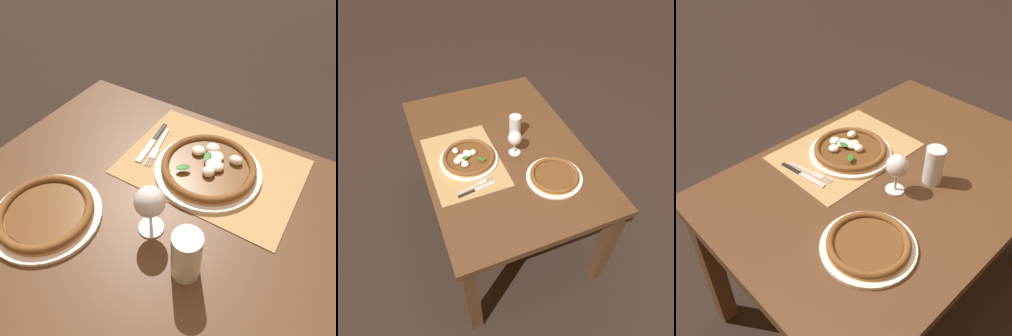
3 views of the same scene
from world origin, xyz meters
The scene contains 9 objects.
ground_plane centered at (0.00, 0.00, 0.00)m, with size 24.00×24.00×0.00m, color black.
dining_table centered at (0.00, 0.00, 0.64)m, with size 1.37×0.94×0.74m.
paper_placemat centered at (0.03, -0.23, 0.74)m, with size 0.55×0.40×0.00m, color #A88451.
pizza_near centered at (0.03, -0.21, 0.76)m, with size 0.34×0.34×0.05m.
pizza_far centered at (0.33, 0.18, 0.76)m, with size 0.31×0.31×0.04m.
wine_glass centered at (0.06, 0.06, 0.85)m, with size 0.08×0.08×0.16m.
pint_glass centered at (-0.08, 0.12, 0.81)m, with size 0.07×0.07×0.15m.
fork centered at (0.23, -0.22, 0.75)m, with size 0.06×0.20×0.00m.
knife centered at (0.26, -0.23, 0.75)m, with size 0.05×0.22×0.01m.
Camera 3 is at (0.94, 0.71, 1.70)m, focal length 42.00 mm.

